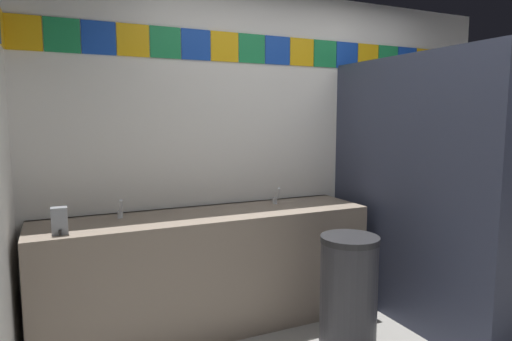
{
  "coord_description": "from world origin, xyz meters",
  "views": [
    {
      "loc": [
        -1.8,
        -1.75,
        1.53
      ],
      "look_at": [
        -0.58,
        0.89,
        1.17
      ],
      "focal_mm": 30.92,
      "sensor_mm": 36.0,
      "label": 1
    }
  ],
  "objects": [
    {
      "name": "wall_back",
      "position": [
        -0.0,
        1.53,
        1.27
      ],
      "size": [
        4.09,
        0.09,
        2.52
      ],
      "color": "white",
      "rests_on": "ground_plane"
    },
    {
      "name": "vanity_counter",
      "position": [
        -0.81,
        1.2,
        0.43
      ],
      "size": [
        2.37,
        0.58,
        0.84
      ],
      "color": "gray",
      "rests_on": "ground_plane"
    },
    {
      "name": "faucet_left",
      "position": [
        -1.4,
        1.29,
        0.9
      ],
      "size": [
        0.04,
        0.1,
        0.14
      ],
      "color": "silver",
      "rests_on": "vanity_counter"
    },
    {
      "name": "faucet_right",
      "position": [
        -0.22,
        1.29,
        0.9
      ],
      "size": [
        0.04,
        0.1,
        0.14
      ],
      "color": "silver",
      "rests_on": "vanity_counter"
    },
    {
      "name": "soap_dispenser",
      "position": [
        -1.78,
        1.03,
        0.92
      ],
      "size": [
        0.09,
        0.09,
        0.16
      ],
      "color": "gray",
      "rests_on": "vanity_counter"
    },
    {
      "name": "stall_divider",
      "position": [
        0.65,
        0.42,
        0.98
      ],
      "size": [
        0.92,
        1.6,
        1.97
      ],
      "color": "#33384C",
      "rests_on": "ground_plane"
    },
    {
      "name": "toilet",
      "position": [
        1.07,
        1.07,
        0.3
      ],
      "size": [
        0.39,
        0.49,
        0.74
      ],
      "color": "white",
      "rests_on": "ground_plane"
    },
    {
      "name": "trash_bin",
      "position": [
        -0.09,
        0.5,
        0.38
      ],
      "size": [
        0.38,
        0.38,
        0.77
      ],
      "color": "#333338",
      "rests_on": "ground_plane"
    }
  ]
}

